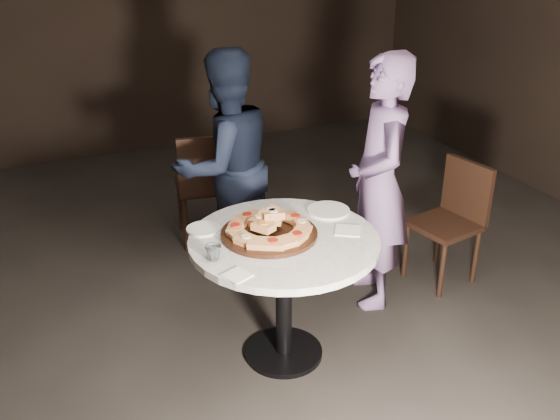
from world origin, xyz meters
name	(u,v)px	position (x,y,z in m)	size (l,w,h in m)	color
floor	(268,348)	(0.00, 0.00, 0.00)	(7.00, 7.00, 0.00)	black
table	(284,261)	(0.06, -0.08, 0.58)	(1.19, 1.19, 0.71)	black
serving_board	(269,234)	(0.00, -0.03, 0.72)	(0.48, 0.48, 0.02)	black
focaccia_pile	(269,226)	(0.00, -0.03, 0.77)	(0.43, 0.43, 0.11)	#C6814C
plate_left	(203,229)	(-0.28, 0.16, 0.72)	(0.17, 0.17, 0.01)	white
plate_right	(328,210)	(0.40, 0.10, 0.72)	(0.23, 0.23, 0.01)	white
water_glass	(213,253)	(-0.33, -0.15, 0.75)	(0.08, 0.08, 0.07)	silver
napkin_near	(237,275)	(-0.28, -0.33, 0.72)	(0.11, 0.11, 0.01)	white
napkin_far	(348,230)	(0.38, -0.15, 0.72)	(0.13, 0.13, 0.01)	white
chair_far	(206,181)	(0.08, 1.31, 0.48)	(0.45, 0.47, 0.84)	black
chair_right	(454,214)	(1.38, 0.24, 0.45)	(0.44, 0.43, 0.78)	black
diner_navy	(225,166)	(0.09, 0.91, 0.74)	(0.72, 0.56, 1.47)	black
diner_teal	(379,184)	(0.80, 0.23, 0.76)	(0.55, 0.36, 1.52)	#7C639C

